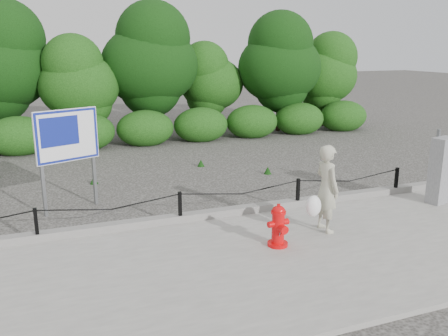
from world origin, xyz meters
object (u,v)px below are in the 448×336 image
at_px(utility_cabinet, 442,170).
at_px(advertising_sign, 67,140).
at_px(pedestrian, 326,190).
at_px(fire_hydrant, 278,226).

bearing_deg(utility_cabinet, advertising_sign, 147.24).
bearing_deg(pedestrian, utility_cabinet, -83.30).
distance_m(pedestrian, advertising_sign, 5.12).
distance_m(pedestrian, utility_cabinet, 3.17).
bearing_deg(pedestrian, fire_hydrant, 103.16).
height_order(utility_cabinet, advertising_sign, advertising_sign).
distance_m(fire_hydrant, utility_cabinet, 4.30).
height_order(pedestrian, utility_cabinet, pedestrian).
xyz_separation_m(fire_hydrant, pedestrian, (1.08, 0.30, 0.42)).
height_order(fire_hydrant, advertising_sign, advertising_sign).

